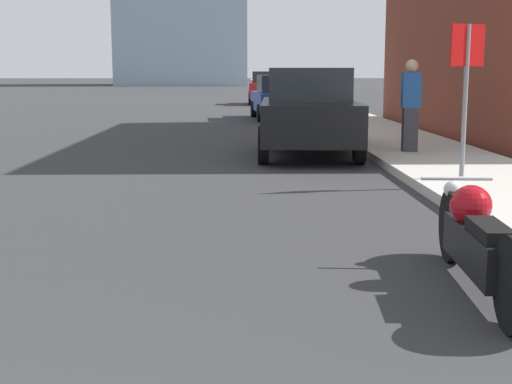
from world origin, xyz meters
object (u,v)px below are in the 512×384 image
parked_car_black (308,112)px  stop_sign (466,74)px  parked_car_blue (280,97)px  parked_car_red (267,88)px  pedestrian (411,104)px  motorcycle (477,240)px

parked_car_black → stop_sign: 4.66m
parked_car_blue → parked_car_red: (-0.02, 12.21, 0.08)m
parked_car_black → parked_car_red: 23.76m
parked_car_black → stop_sign: stop_sign is taller
stop_sign → parked_car_black: bearing=114.4°
parked_car_red → pedestrian: 24.44m
pedestrian → motorcycle: bearing=-100.0°
parked_car_blue → stop_sign: stop_sign is taller
parked_car_blue → pedestrian: 12.30m
parked_car_black → pedestrian: size_ratio=2.53×
parked_car_black → parked_car_red: size_ratio=1.15×
parked_car_blue → motorcycle: bearing=-92.4°
stop_sign → pedestrian: size_ratio=1.25×
parked_car_red → parked_car_black: bearing=-86.7°
motorcycle → stop_sign: size_ratio=1.10×
motorcycle → stop_sign: stop_sign is taller
motorcycle → pedestrian: size_ratio=1.38×
parked_car_black → stop_sign: size_ratio=2.03×
motorcycle → parked_car_red: (-0.37, 32.97, 0.48)m
parked_car_black → pedestrian: pedestrian is taller
motorcycle → stop_sign: (1.45, 5.03, 1.28)m
stop_sign → parked_car_blue: bearing=96.5°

